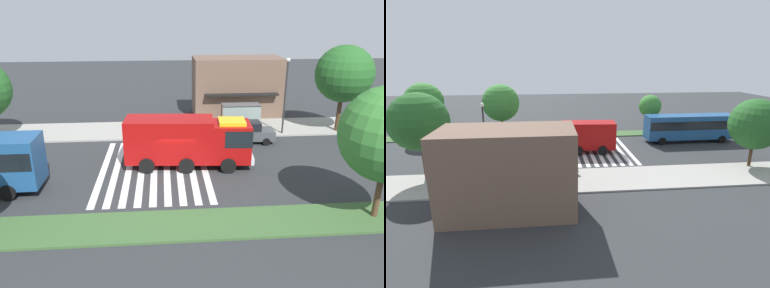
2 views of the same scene
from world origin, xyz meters
TOP-DOWN VIEW (x-y plane):
  - ground_plane at (0.00, 0.00)m, footprint 120.00×120.00m
  - sidewalk at (0.00, 8.88)m, footprint 60.00×5.37m
  - median_strip at (0.00, -7.69)m, footprint 60.00×3.00m
  - crosswalk at (-1.63, 0.00)m, footprint 7.65×11.15m
  - fire_truck at (1.07, 0.28)m, footprint 9.24×3.38m
  - parked_car_mid at (6.26, 5.00)m, footprint 4.53×2.17m
  - bus_stop_shelter at (6.30, 7.75)m, footprint 3.50×1.40m
  - bench_near_shelter at (2.30, 7.74)m, footprint 1.60×0.50m
  - street_lamp at (9.96, 6.79)m, footprint 0.36×0.36m
  - storefront_building at (7.03, 13.86)m, footprint 9.23×5.41m
  - sidewalk_tree_east at (15.32, 7.19)m, footprint 5.08×5.08m

SIDE VIEW (x-z plane):
  - ground_plane at x=0.00m, z-range 0.00..0.00m
  - crosswalk at x=-1.63m, z-range 0.00..0.01m
  - sidewalk at x=0.00m, z-range 0.00..0.14m
  - median_strip at x=0.00m, z-range 0.00..0.14m
  - bench_near_shelter at x=2.30m, z-range 0.14..1.04m
  - parked_car_mid at x=6.26m, z-range 0.01..1.85m
  - bus_stop_shelter at x=6.30m, z-range 0.66..3.12m
  - fire_truck at x=1.07m, z-range 0.23..3.83m
  - storefront_building at x=7.03m, z-range 0.00..6.13m
  - street_lamp at x=9.96m, z-range 0.71..7.48m
  - sidewalk_tree_east at x=15.32m, z-range 1.49..9.30m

